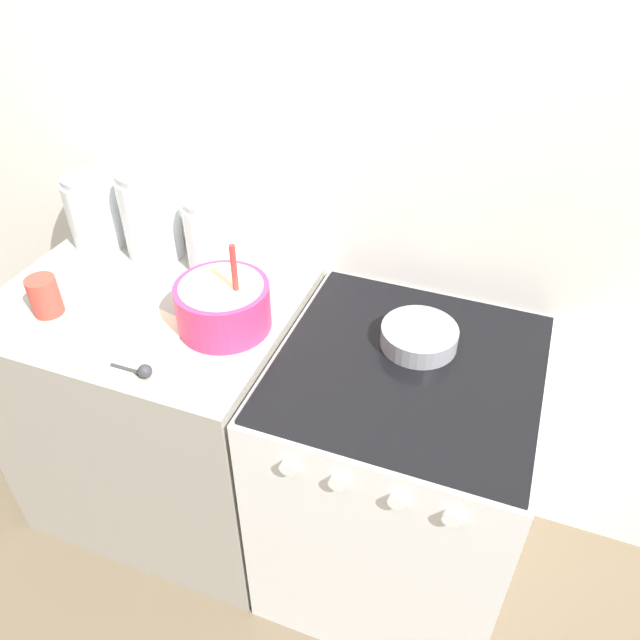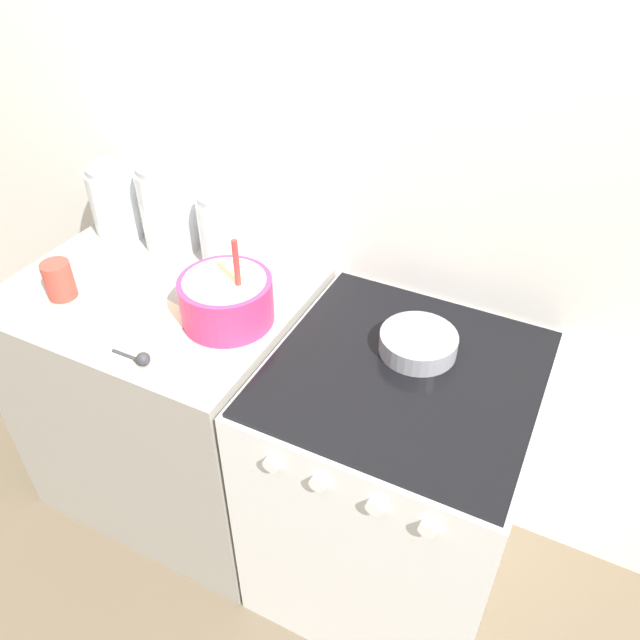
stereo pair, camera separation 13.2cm
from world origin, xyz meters
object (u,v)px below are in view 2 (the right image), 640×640
object	(u,v)px
baking_pan	(418,342)
mixing_bowl	(226,297)
storage_jar_middle	(169,212)
storage_jar_right	(225,233)
stove	(392,481)
tin_can	(59,280)
storage_jar_left	(119,203)

from	to	relation	value
baking_pan	mixing_bowl	bearing A→B (deg)	-168.26
storage_jar_middle	storage_jar_right	world-z (taller)	storage_jar_middle
mixing_bowl	baking_pan	xyz separation A→B (m)	(0.51, 0.11, -0.04)
stove	mixing_bowl	bearing A→B (deg)	-177.46
mixing_bowl	storage_jar_right	bearing A→B (deg)	123.53
stove	tin_can	bearing A→B (deg)	-171.77
storage_jar_left	storage_jar_middle	world-z (taller)	storage_jar_middle
storage_jar_middle	stove	bearing A→B (deg)	-14.73
storage_jar_middle	tin_can	distance (m)	0.40
mixing_bowl	storage_jar_middle	xyz separation A→B (m)	(-0.38, 0.26, 0.04)
baking_pan	storage_jar_middle	world-z (taller)	storage_jar_middle
stove	mixing_bowl	distance (m)	0.73
mixing_bowl	storage_jar_right	size ratio (longest dim) A/B	1.18
mixing_bowl	baking_pan	size ratio (longest dim) A/B	1.32
stove	tin_can	world-z (taller)	tin_can
baking_pan	tin_can	bearing A→B (deg)	-167.15
storage_jar_left	tin_can	size ratio (longest dim) A/B	2.07
stove	mixing_bowl	xyz separation A→B (m)	(-0.51, -0.02, 0.52)
storage_jar_left	storage_jar_middle	bearing A→B (deg)	-0.00
stove	storage_jar_middle	distance (m)	1.08
baking_pan	tin_can	size ratio (longest dim) A/B	1.80
mixing_bowl	storage_jar_middle	bearing A→B (deg)	145.89
stove	storage_jar_left	size ratio (longest dim) A/B	3.82
storage_jar_left	storage_jar_right	xyz separation A→B (m)	(0.42, 0.00, -0.00)
storage_jar_right	tin_can	bearing A→B (deg)	-130.22
mixing_bowl	stove	bearing A→B (deg)	2.54
baking_pan	tin_can	world-z (taller)	tin_can
stove	storage_jar_middle	world-z (taller)	storage_jar_middle
storage_jar_left	tin_can	world-z (taller)	storage_jar_left
mixing_bowl	baking_pan	distance (m)	0.53
storage_jar_middle	tin_can	xyz separation A→B (m)	(-0.11, -0.38, -0.06)
storage_jar_left	mixing_bowl	bearing A→B (deg)	-23.59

